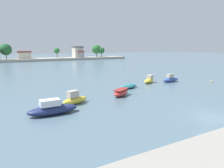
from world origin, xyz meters
TOP-DOWN VIEW (x-y plane):
  - ground_plane at (0.00, 0.00)m, footprint 400.00×400.00m
  - moored_boat_0 at (-13.98, 9.20)m, footprint 5.40×1.91m
  - moored_boat_1 at (-10.48, 11.99)m, footprint 3.87×2.37m
  - moored_boat_2 at (-3.10, 12.69)m, footprint 3.86×3.13m
  - moored_boat_3 at (0.97, 16.76)m, footprint 4.44×2.53m
  - moored_boat_4 at (7.70, 19.24)m, footprint 3.79×2.85m
  - moored_boat_5 at (12.28, 17.96)m, footprint 4.44×1.63m
  - mooring_buoy_1 at (19.17, 13.41)m, footprint 0.35×0.35m
  - distant_shoreline at (1.83, 98.27)m, footprint 100.09×11.87m

SIDE VIEW (x-z plane):
  - ground_plane at x=0.00m, z-range 0.00..0.00m
  - mooring_buoy_1 at x=19.17m, z-range 0.00..0.35m
  - moored_boat_3 at x=0.97m, z-range -2.17..2.95m
  - moored_boat_2 at x=-3.10m, z-range -0.02..1.02m
  - moored_boat_5 at x=12.28m, z-range -0.26..1.42m
  - moored_boat_4 at x=7.70m, z-range -0.19..1.37m
  - moored_boat_1 at x=-10.48m, z-range -0.26..1.48m
  - moored_boat_0 at x=-13.98m, z-range -0.22..1.45m
  - distant_shoreline at x=1.83m, z-range -2.19..6.39m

